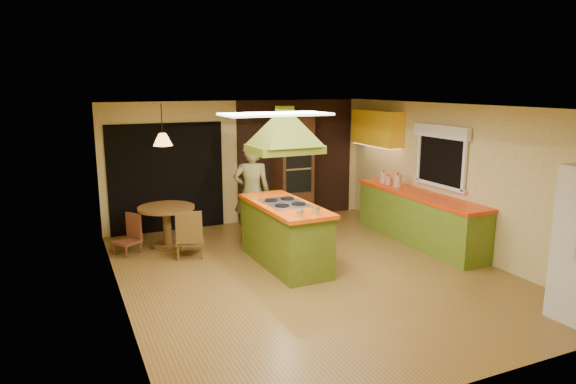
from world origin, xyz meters
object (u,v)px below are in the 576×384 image
kitchen_island (285,234)px  canister_large (398,181)px  dining_table (167,219)px  man (252,193)px  wall_oven (293,169)px

kitchen_island → canister_large: bearing=12.9°
kitchen_island → dining_table: 2.25m
kitchen_island → man: size_ratio=1.11×
man → wall_oven: size_ratio=0.84×
kitchen_island → dining_table: (-1.52, 1.66, 0.01)m
wall_oven → man: bearing=-142.4°
kitchen_island → man: 1.41m
man → canister_large: bearing=-174.2°
man → kitchen_island: bearing=112.3°
wall_oven → canister_large: bearing=-53.8°
kitchen_island → wall_oven: (1.25, 2.42, 0.58)m
dining_table → canister_large: canister_large is taller
wall_oven → canister_large: (1.36, -1.75, -0.05)m
man → canister_large: man is taller
kitchen_island → man: bearing=90.8°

